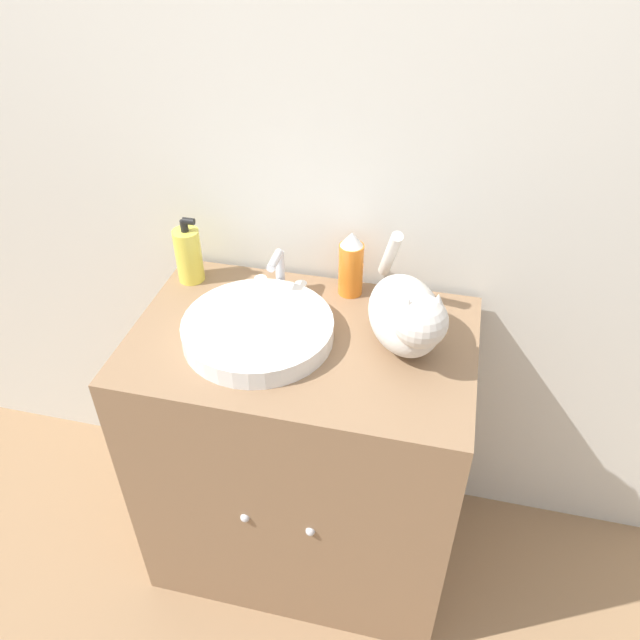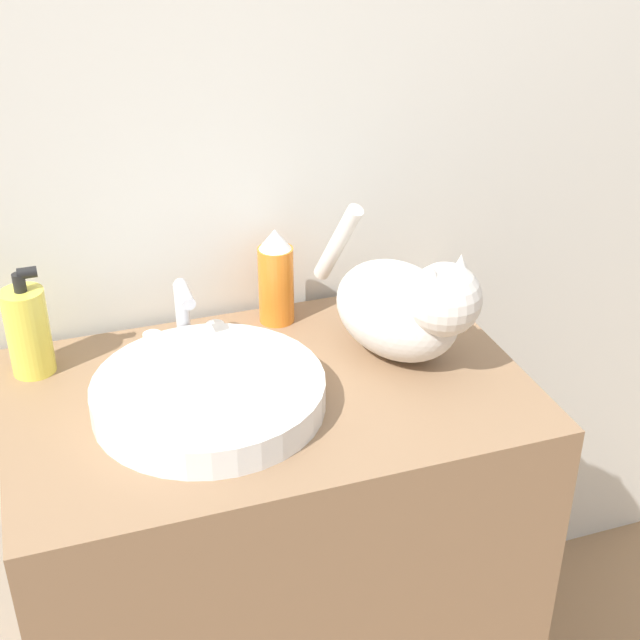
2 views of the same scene
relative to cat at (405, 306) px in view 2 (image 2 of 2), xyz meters
The scene contains 7 objects.
wall_back 0.50m from the cat, 130.06° to the left, with size 6.00×0.05×2.50m.
vanity_cabinet 0.57m from the cat, behind, with size 0.82×0.54×0.83m.
sink_basin 0.35m from the cat, behind, with size 0.36×0.36×0.05m.
faucet 0.37m from the cat, 157.27° to the left, with size 0.14×0.09×0.13m.
cat is the anchor object (origin of this frame).
soap_bottle 0.61m from the cat, 165.49° to the left, with size 0.07×0.07×0.19m.
spray_bottle 0.25m from the cat, 131.11° to the left, with size 0.06×0.06×0.18m.
Camera 2 is at (-0.30, -0.89, 1.62)m, focal length 50.00 mm.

